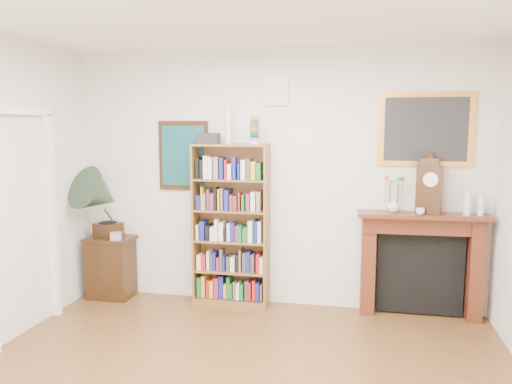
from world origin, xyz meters
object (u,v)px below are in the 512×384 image
at_px(bookshelf, 231,216).
at_px(side_cabinet, 111,267).
at_px(teacup, 420,212).
at_px(cd_stack, 116,236).
at_px(gramophone, 101,198).
at_px(mantel_clock, 429,187).
at_px(bottle_right, 481,205).
at_px(fireplace, 421,256).
at_px(bottle_left, 467,203).
at_px(flower_vase, 393,205).

relative_size(bookshelf, side_cabinet, 2.89).
bearing_deg(teacup, cd_stack, -178.67).
relative_size(gramophone, mantel_clock, 1.48).
bearing_deg(cd_stack, teacup, 1.33).
bearing_deg(bottle_right, gramophone, -177.63).
bearing_deg(teacup, bookshelf, 177.87).
bearing_deg(cd_stack, fireplace, 3.80).
relative_size(teacup, bottle_left, 0.36).
xyz_separation_m(gramophone, bottle_left, (3.89, 0.15, 0.04)).
bearing_deg(teacup, fireplace, 74.49).
relative_size(flower_vase, bottle_right, 0.69).
height_order(cd_stack, teacup, teacup).
bearing_deg(bookshelf, bottle_right, 0.01).
height_order(fireplace, gramophone, gramophone).
xyz_separation_m(bookshelf, fireplace, (2.01, 0.07, -0.36)).
distance_m(side_cabinet, gramophone, 0.83).
height_order(bookshelf, cd_stack, bookshelf).
relative_size(flower_vase, bottle_left, 0.57).
bearing_deg(flower_vase, bookshelf, -178.65).
height_order(fireplace, flower_vase, flower_vase).
distance_m(fireplace, bottle_left, 0.71).
xyz_separation_m(fireplace, teacup, (-0.04, -0.14, 0.49)).
relative_size(fireplace, flower_vase, 9.55).
height_order(gramophone, flower_vase, gramophone).
distance_m(fireplace, bottle_right, 0.78).
distance_m(gramophone, cd_stack, 0.46).
xyz_separation_m(bookshelf, flower_vase, (1.72, 0.04, 0.17)).
bearing_deg(fireplace, mantel_clock, -46.79).
relative_size(flower_vase, teacup, 1.59).
bearing_deg(cd_stack, bottle_left, 2.30).
xyz_separation_m(side_cabinet, fireplace, (3.44, 0.11, 0.29)).
bearing_deg(bottle_left, teacup, -170.75).
bearing_deg(gramophone, bookshelf, 30.25).
bearing_deg(bottle_right, teacup, -170.83).
relative_size(cd_stack, teacup, 1.38).
xyz_separation_m(side_cabinet, bottle_left, (3.85, 0.04, 0.87)).
bearing_deg(teacup, side_cabinet, 179.48).
distance_m(gramophone, teacup, 3.44).
height_order(fireplace, bottle_left, bottle_left).
distance_m(flower_vase, teacup, 0.28).
relative_size(bookshelf, fireplace, 1.57).
distance_m(cd_stack, bottle_right, 3.88).
bearing_deg(flower_vase, cd_stack, -176.40).
height_order(cd_stack, bottle_left, bottle_left).
relative_size(bookshelf, bottle_right, 10.32).
xyz_separation_m(cd_stack, bottle_right, (3.85, 0.17, 0.45)).
bearing_deg(side_cabinet, gramophone, -110.46).
xyz_separation_m(teacup, bottle_left, (0.45, 0.07, 0.09)).
height_order(cd_stack, flower_vase, flower_vase).
height_order(bookshelf, bottle_right, bookshelf).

